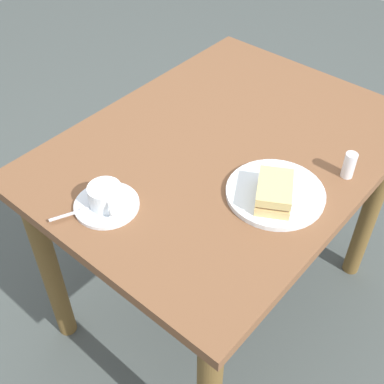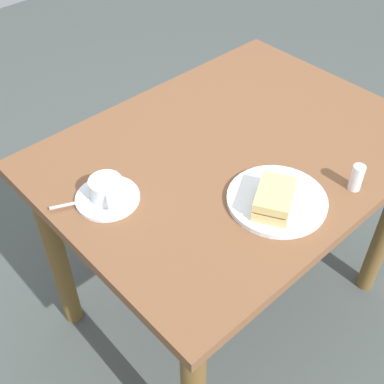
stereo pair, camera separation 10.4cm
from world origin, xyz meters
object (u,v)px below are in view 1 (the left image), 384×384
object	(u,v)px
coffee_cup	(105,195)
spoon	(76,212)
coffee_saucer	(107,205)
dining_table	(223,177)
sandwich_front	(274,192)
salt_shaker	(349,165)
sandwich_plate	(275,193)

from	to	relation	value
coffee_cup	spoon	world-z (taller)	coffee_cup
coffee_saucer	spoon	xyz separation A→B (m)	(-0.07, 0.03, 0.01)
spoon	dining_table	bearing A→B (deg)	-12.91
dining_table	coffee_saucer	distance (m)	0.41
dining_table	spoon	xyz separation A→B (m)	(-0.45, 0.10, 0.14)
sandwich_front	salt_shaker	size ratio (longest dim) A/B	2.07
sandwich_plate	spoon	xyz separation A→B (m)	(-0.37, 0.33, 0.01)
dining_table	spoon	size ratio (longest dim) A/B	11.25
salt_shaker	dining_table	bearing A→B (deg)	107.90
sandwich_front	coffee_cup	distance (m)	0.41
coffee_saucer	spoon	size ratio (longest dim) A/B	1.71
sandwich_front	sandwich_plate	bearing A→B (deg)	22.60
coffee_saucer	coffee_cup	distance (m)	0.03
sandwich_front	coffee_saucer	xyz separation A→B (m)	(-0.27, 0.31, -0.04)
spoon	salt_shaker	bearing A→B (deg)	-37.43
sandwich_plate	sandwich_front	xyz separation A→B (m)	(-0.03, -0.01, 0.03)
salt_shaker	coffee_saucer	bearing A→B (deg)	141.04
sandwich_front	spoon	size ratio (longest dim) A/B	1.61
sandwich_plate	coffee_cup	distance (m)	0.42
dining_table	sandwich_front	distance (m)	0.31
coffee_saucer	coffee_cup	bearing A→B (deg)	-118.66
coffee_cup	sandwich_plate	bearing A→B (deg)	-43.77
sandwich_front	coffee_saucer	distance (m)	0.41
dining_table	spoon	distance (m)	0.48
dining_table	coffee_cup	size ratio (longest dim) A/B	10.38
sandwich_plate	salt_shaker	bearing A→B (deg)	-28.83
sandwich_plate	coffee_cup	xyz separation A→B (m)	(-0.31, 0.29, 0.03)
sandwich_plate	coffee_saucer	distance (m)	0.42
sandwich_plate	salt_shaker	world-z (taller)	salt_shaker
sandwich_plate	spoon	size ratio (longest dim) A/B	2.66
sandwich_plate	coffee_saucer	size ratio (longest dim) A/B	1.55
coffee_cup	salt_shaker	bearing A→B (deg)	-38.82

